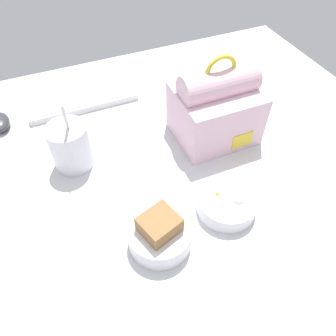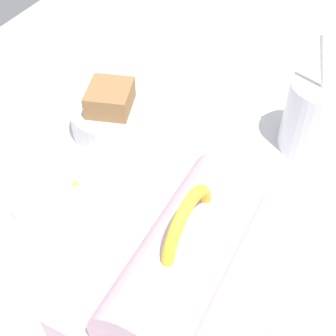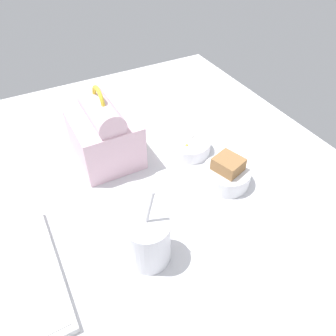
{
  "view_description": "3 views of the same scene",
  "coord_description": "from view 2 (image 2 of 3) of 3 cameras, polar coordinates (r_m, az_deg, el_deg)",
  "views": [
    {
      "loc": [
        -15.26,
        -48.01,
        61.03
      ],
      "look_at": [
        3.45,
        -3.71,
        7.0
      ],
      "focal_mm": 35.0,
      "sensor_mm": 36.0,
      "label": 1
    },
    {
      "loc": [
        40.98,
        15.81,
        51.07
      ],
      "look_at": [
        3.45,
        -3.71,
        7.0
      ],
      "focal_mm": 50.0,
      "sensor_mm": 36.0,
      "label": 2
    },
    {
      "loc": [
        -52.04,
        25.9,
        64.42
      ],
      "look_at": [
        3.45,
        -3.71,
        7.0
      ],
      "focal_mm": 35.0,
      "sensor_mm": 36.0,
      "label": 3
    }
  ],
  "objects": [
    {
      "name": "desk_surface",
      "position": [
        0.67,
        4.21,
        -2.74
      ],
      "size": [
        140.0,
        110.0,
        2.0
      ],
      "color": "silver",
      "rests_on": "ground"
    },
    {
      "name": "lunch_bag",
      "position": [
        0.46,
        1.96,
        -15.32
      ],
      "size": [
        19.6,
        16.83,
        22.86
      ],
      "color": "beige",
      "rests_on": "desk_surface"
    },
    {
      "name": "bento_bowl_sandwich",
      "position": [
        0.72,
        -6.86,
        6.33
      ],
      "size": [
        12.53,
        12.53,
        8.27
      ],
      "color": "silver",
      "rests_on": "desk_surface"
    },
    {
      "name": "bento_bowl_snacks",
      "position": [
        0.63,
        -13.09,
        -3.33
      ],
      "size": [
        12.68,
        12.68,
        5.4
      ],
      "color": "silver",
      "rests_on": "desk_surface"
    },
    {
      "name": "soup_cup",
      "position": [
        0.71,
        17.67,
        6.15
      ],
      "size": [
        9.36,
        9.36,
        18.79
      ],
      "color": "silver",
      "rests_on": "desk_surface"
    }
  ]
}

